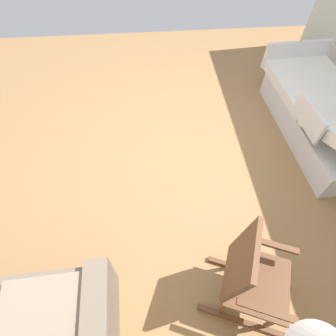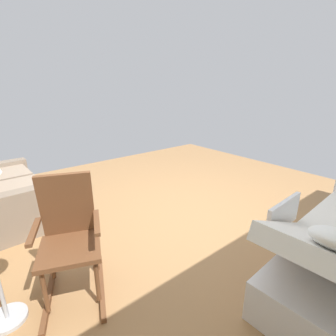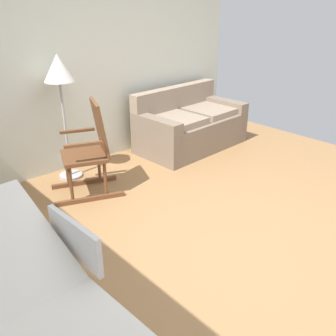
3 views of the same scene
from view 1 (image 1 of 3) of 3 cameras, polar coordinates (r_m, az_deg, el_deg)
The scene contains 3 objects.
ground_plane at distance 3.38m, azimuth 2.33°, elevation 2.75°, with size 6.36×6.36×0.00m, color #9E7247.
hospital_bed at distance 3.95m, azimuth 30.43°, elevation 9.43°, with size 1.07×2.14×0.97m.
rocking_chair at distance 2.25m, azimuth 16.98°, elevation -21.39°, with size 0.88×0.72×1.05m.
Camera 1 is at (0.32, 2.14, 2.60)m, focal length 28.62 mm.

